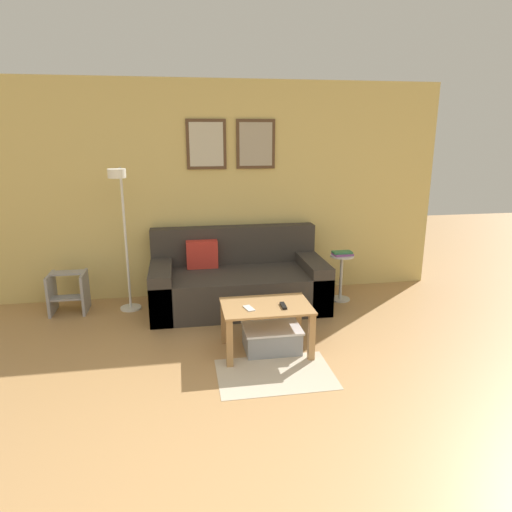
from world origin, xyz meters
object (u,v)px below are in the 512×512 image
coffee_table (266,315)px  cell_phone (249,308)px  couch (237,281)px  side_table (341,274)px  remote_control (283,306)px  storage_bin (272,338)px  book_stack (342,253)px  step_stool (68,291)px  floor_lamp (122,219)px

coffee_table → cell_phone: size_ratio=5.75×
couch → side_table: bearing=-1.4°
remote_control → storage_bin: bearing=137.2°
couch → book_stack: size_ratio=8.32×
book_stack → remote_control: book_stack is taller
step_stool → couch: bearing=-3.4°
side_table → step_stool: 3.14m
cell_phone → step_stool: bearing=128.7°
side_table → book_stack: 0.25m
floor_lamp → coffee_table: bearing=-39.8°
coffee_table → step_stool: 2.39m
storage_bin → book_stack: book_stack is taller
side_table → remote_control: 1.58m
coffee_table → storage_bin: 0.25m
floor_lamp → side_table: floor_lamp is taller
step_stool → coffee_table: bearing=-33.1°
floor_lamp → side_table: size_ratio=2.89×
side_table → cell_phone: size_ratio=3.98×
side_table → book_stack: size_ratio=2.36×
book_stack → cell_phone: size_ratio=1.69×
coffee_table → step_stool: bearing=146.9°
floor_lamp → book_stack: floor_lamp is taller
couch → book_stack: (1.25, -0.02, 0.29)m
side_table → step_stool: size_ratio=1.24×
side_table → step_stool: side_table is taller
cell_phone → remote_control: bearing=-15.6°
book_stack → floor_lamp: bearing=-178.7°
book_stack → remote_control: (-1.00, -1.23, -0.12)m
storage_bin → floor_lamp: size_ratio=0.33×
side_table → remote_control: side_table is taller
remote_control → cell_phone: remote_control is taller
floor_lamp → cell_phone: floor_lamp is taller
storage_bin → side_table: side_table is taller
floor_lamp → remote_control: (1.48, -1.18, -0.61)m
storage_bin → remote_control: bearing=-43.9°
storage_bin → book_stack: bearing=46.7°
storage_bin → remote_control: size_ratio=3.51×
couch → step_stool: size_ratio=4.36×
coffee_table → book_stack: bearing=45.7°
floor_lamp → step_stool: (-0.66, 0.19, -0.83)m
floor_lamp → remote_control: bearing=-38.5°
couch → floor_lamp: 1.46m
side_table → book_stack: (0.01, 0.01, 0.25)m
remote_control → step_stool: 2.55m
storage_bin → couch: bearing=98.1°
couch → remote_control: size_ratio=13.10×
coffee_table → floor_lamp: (-1.34, 1.11, 0.72)m
cell_phone → side_table: bearing=28.4°
coffee_table → floor_lamp: size_ratio=0.50×
side_table → storage_bin: bearing=-133.4°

